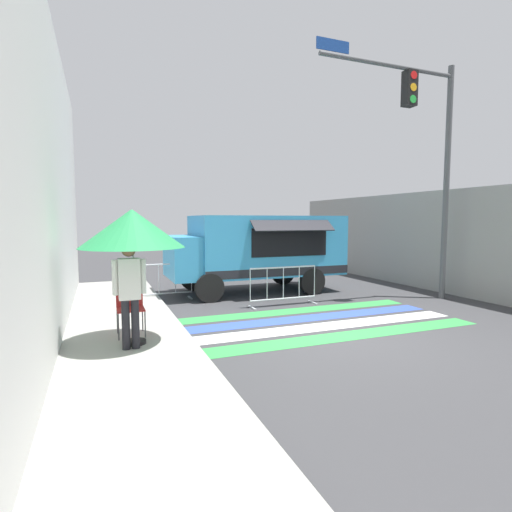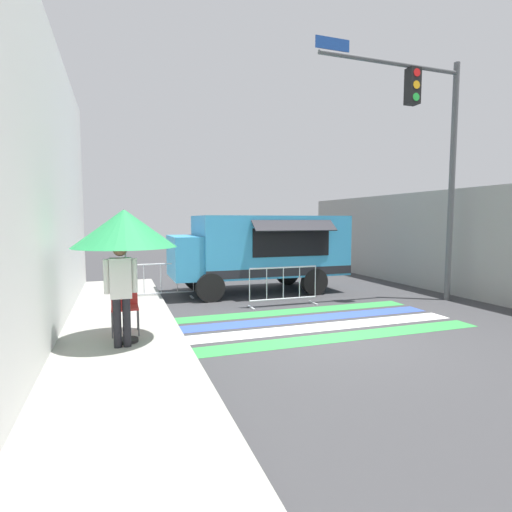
% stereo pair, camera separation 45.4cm
% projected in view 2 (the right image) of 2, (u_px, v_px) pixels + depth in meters
% --- Properties ---
extents(ground_plane, '(60.00, 60.00, 0.00)m').
position_uv_depth(ground_plane, '(334.00, 335.00, 7.80)').
color(ground_plane, '#38383A').
extents(sidewalk_left, '(4.40, 16.00, 0.13)m').
position_uv_depth(sidewalk_left, '(46.00, 362.00, 6.15)').
color(sidewalk_left, '#99968E').
rests_on(sidewalk_left, ground_plane).
extents(building_left_facade, '(0.25, 16.00, 5.84)m').
position_uv_depth(building_left_facade, '(30.00, 174.00, 5.86)').
color(building_left_facade, silver).
rests_on(building_left_facade, ground_plane).
extents(concrete_wall_right, '(0.20, 16.00, 3.16)m').
position_uv_depth(concrete_wall_right, '(444.00, 242.00, 12.30)').
color(concrete_wall_right, gray).
rests_on(concrete_wall_right, ground_plane).
extents(crosswalk_painted, '(6.40, 2.84, 0.01)m').
position_uv_depth(crosswalk_painted, '(311.00, 323.00, 8.70)').
color(crosswalk_painted, green).
rests_on(crosswalk_painted, ground_plane).
extents(food_truck, '(5.31, 2.67, 2.37)m').
position_uv_depth(food_truck, '(257.00, 248.00, 12.34)').
color(food_truck, '#338CBF').
rests_on(food_truck, ground_plane).
extents(traffic_signal_pole, '(4.32, 0.29, 6.53)m').
position_uv_depth(traffic_signal_pole, '(430.00, 137.00, 10.57)').
color(traffic_signal_pole, '#515456').
rests_on(traffic_signal_pole, ground_plane).
extents(patio_umbrella, '(1.74, 1.74, 2.30)m').
position_uv_depth(patio_umbrella, '(124.00, 229.00, 6.75)').
color(patio_umbrella, black).
rests_on(patio_umbrella, sidewalk_left).
extents(folding_chair, '(0.48, 0.48, 0.96)m').
position_uv_depth(folding_chair, '(125.00, 302.00, 7.47)').
color(folding_chair, '#4C4C51').
rests_on(folding_chair, sidewalk_left).
extents(vendor_person, '(0.53, 0.23, 1.76)m').
position_uv_depth(vendor_person, '(121.00, 287.00, 6.57)').
color(vendor_person, black).
rests_on(vendor_person, sidewalk_left).
extents(barricade_front, '(1.88, 0.44, 1.03)m').
position_uv_depth(barricade_front, '(283.00, 287.00, 10.41)').
color(barricade_front, '#B7BABF').
rests_on(barricade_front, ground_plane).
extents(barricade_side, '(1.87, 0.44, 1.03)m').
position_uv_depth(barricade_side, '(161.00, 282.00, 11.23)').
color(barricade_side, '#B7BABF').
rests_on(barricade_side, ground_plane).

